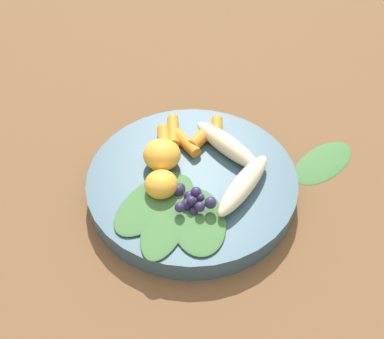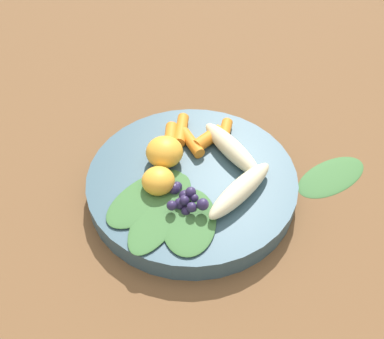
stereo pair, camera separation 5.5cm
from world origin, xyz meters
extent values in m
plane|color=brown|center=(0.00, 0.00, 0.00)|extent=(2.40, 2.40, 0.00)
cylinder|color=#385666|center=(0.00, 0.00, 0.01)|extent=(0.27, 0.27, 0.03)
ellipsoid|color=beige|center=(0.05, -0.04, 0.04)|extent=(0.09, 0.11, 0.03)
ellipsoid|color=beige|center=(-0.01, -0.07, 0.04)|extent=(0.12, 0.07, 0.03)
ellipsoid|color=#F4A833|center=(-0.04, 0.03, 0.04)|extent=(0.04, 0.04, 0.03)
ellipsoid|color=#F4A833|center=(0.01, 0.04, 0.05)|extent=(0.05, 0.05, 0.04)
cylinder|color=orange|center=(0.08, -0.02, 0.04)|extent=(0.05, 0.02, 0.02)
cylinder|color=orange|center=(0.06, 0.00, 0.04)|extent=(0.05, 0.04, 0.02)
cylinder|color=orange|center=(0.05, 0.02, 0.04)|extent=(0.05, 0.05, 0.02)
cylinder|color=orange|center=(0.07, 0.04, 0.04)|extent=(0.06, 0.03, 0.02)
cylinder|color=orange|center=(0.05, 0.05, 0.04)|extent=(0.05, 0.03, 0.02)
sphere|color=#2D234C|center=(-0.04, 0.01, 0.04)|extent=(0.01, 0.01, 0.01)
sphere|color=#2D234C|center=(-0.04, -0.01, 0.04)|extent=(0.01, 0.01, 0.01)
sphere|color=#2D234C|center=(-0.03, 0.01, 0.04)|extent=(0.01, 0.01, 0.01)
sphere|color=#2D234C|center=(-0.06, -0.01, 0.04)|extent=(0.01, 0.01, 0.01)
sphere|color=#2D234C|center=(-0.05, -0.01, 0.04)|extent=(0.01, 0.01, 0.01)
sphere|color=#2D234C|center=(-0.07, 0.00, 0.05)|extent=(0.01, 0.01, 0.01)
sphere|color=#2D234C|center=(-0.03, 0.01, 0.04)|extent=(0.01, 0.01, 0.01)
sphere|color=#2D234C|center=(-0.05, -0.02, 0.04)|extent=(0.01, 0.01, 0.01)
sphere|color=#2D234C|center=(-0.06, -0.02, 0.05)|extent=(0.01, 0.01, 0.01)
sphere|color=#2D234C|center=(-0.04, -0.01, 0.05)|extent=(0.01, 0.01, 0.01)
sphere|color=#2D234C|center=(-0.06, -0.03, 0.05)|extent=(0.01, 0.01, 0.01)
sphere|color=#2D234C|center=(-0.06, -0.01, 0.05)|extent=(0.01, 0.01, 0.01)
sphere|color=#2D234C|center=(-0.06, -0.02, 0.04)|extent=(0.01, 0.01, 0.01)
cylinder|color=white|center=(-0.04, 0.01, 0.03)|extent=(0.04, 0.04, 0.00)
ellipsoid|color=#3D7038|center=(-0.06, 0.04, 0.03)|extent=(0.13, 0.10, 0.01)
ellipsoid|color=#3D7038|center=(-0.07, 0.01, 0.03)|extent=(0.13, 0.06, 0.01)
ellipsoid|color=#3D7038|center=(-0.07, -0.02, 0.03)|extent=(0.11, 0.09, 0.01)
ellipsoid|color=#3D7038|center=(0.09, -0.17, 0.00)|extent=(0.13, 0.11, 0.01)
camera|label=1|loc=(-0.38, -0.08, 0.44)|focal=40.95mm
camera|label=2|loc=(-0.36, -0.13, 0.44)|focal=40.95mm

